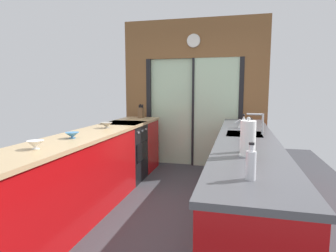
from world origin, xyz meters
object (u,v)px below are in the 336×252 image
kettle (244,122)px  soap_bottle_near (251,164)px  mixing_bowl_far (107,125)px  mixing_bowl_mid (72,135)px  oven_range (125,152)px  knife_block (141,113)px  mixing_bowl_near (35,145)px  soap_bottle_far (247,138)px  paper_towel_roll (248,139)px

kettle → soap_bottle_near: (-0.00, -2.27, 0.01)m
mixing_bowl_far → soap_bottle_near: size_ratio=0.74×
mixing_bowl_mid → kettle: size_ratio=0.61×
mixing_bowl_mid → oven_range: bearing=90.7°
mixing_bowl_far → knife_block: 1.40m
mixing_bowl_mid → mixing_bowl_far: bearing=90.0°
mixing_bowl_near → knife_block: size_ratio=0.56×
oven_range → soap_bottle_far: (1.80, -1.69, 0.58)m
soap_bottle_near → paper_towel_roll: bearing=90.0°
mixing_bowl_near → kettle: bearing=46.1°
kettle → mixing_bowl_near: bearing=-133.9°
mixing_bowl_near → kettle: size_ratio=0.60×
kettle → soap_bottle_far: soap_bottle_far is taller
mixing_bowl_mid → kettle: (1.78, 1.29, 0.05)m
oven_range → kettle: 1.89m
mixing_bowl_far → soap_bottle_far: (1.78, -1.05, 0.08)m
mixing_bowl_mid → paper_towel_roll: paper_towel_roll is taller
mixing_bowl_near → kettle: kettle is taller
mixing_bowl_mid → soap_bottle_far: 1.80m
mixing_bowl_near → mixing_bowl_mid: 0.56m
mixing_bowl_mid → knife_block: (0.00, 2.21, 0.06)m
mixing_bowl_mid → mixing_bowl_near: bearing=-90.0°
knife_block → paper_towel_roll: 3.16m
kettle → soap_bottle_far: 1.52m
mixing_bowl_mid → kettle: bearing=35.8°
mixing_bowl_far → soap_bottle_near: bearing=-45.3°
mixing_bowl_near → paper_towel_roll: bearing=5.3°
mixing_bowl_mid → knife_block: bearing=90.0°
mixing_bowl_far → paper_towel_roll: (1.78, -1.21, 0.10)m
soap_bottle_far → paper_towel_roll: (0.00, -0.17, 0.02)m
oven_range → mixing_bowl_far: (0.02, -0.65, 0.51)m
mixing_bowl_near → soap_bottle_far: soap_bottle_far is taller
knife_block → soap_bottle_near: bearing=-60.9°
oven_range → soap_bottle_far: 2.54m
oven_range → knife_block: bearing=88.6°
mixing_bowl_mid → soap_bottle_far: (1.78, -0.23, 0.09)m
mixing_bowl_far → soap_bottle_far: soap_bottle_far is taller
mixing_bowl_far → soap_bottle_near: 2.53m
soap_bottle_far → paper_towel_roll: paper_towel_roll is taller
oven_range → kettle: (1.80, -0.17, 0.55)m
knife_block → mixing_bowl_near: bearing=-90.0°
oven_range → soap_bottle_near: bearing=-53.7°
knife_block → kettle: knife_block is taller
mixing_bowl_far → paper_towel_roll: paper_towel_roll is taller
kettle → paper_towel_roll: (-0.00, -1.68, 0.06)m
soap_bottle_near → soap_bottle_far: bearing=90.0°
paper_towel_roll → mixing_bowl_mid: bearing=167.4°
oven_range → knife_block: 0.94m
paper_towel_roll → mixing_bowl_near: bearing=-174.7°
knife_block → soap_bottle_far: 3.02m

